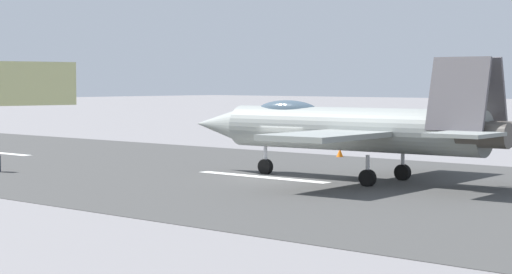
% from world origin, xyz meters
% --- Properties ---
extents(ground_plane, '(400.00, 400.00, 0.00)m').
position_xyz_m(ground_plane, '(0.00, 0.00, 0.00)').
color(ground_plane, slate).
extents(runway_strip, '(240.00, 26.00, 0.02)m').
position_xyz_m(runway_strip, '(-0.02, 0.00, 0.01)').
color(runway_strip, '#3F3F3E').
rests_on(runway_strip, ground).
extents(fighter_jet, '(17.88, 13.37, 5.69)m').
position_xyz_m(fighter_jet, '(-3.09, -1.62, 2.48)').
color(fighter_jet, gray).
rests_on(fighter_jet, ground).
extents(marker_cone_mid, '(0.44, 0.44, 0.55)m').
position_xyz_m(marker_cone_mid, '(5.25, -12.21, 0.28)').
color(marker_cone_mid, orange).
rests_on(marker_cone_mid, ground).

